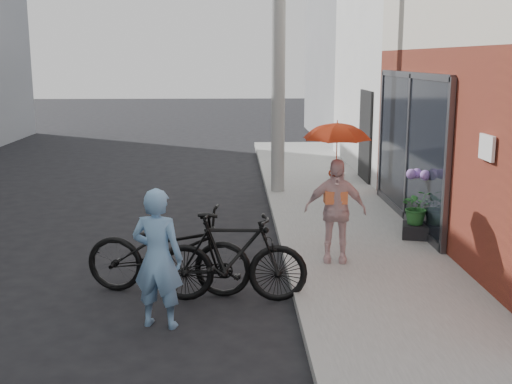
{
  "coord_description": "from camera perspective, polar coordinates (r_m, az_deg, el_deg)",
  "views": [
    {
      "loc": [
        0.18,
        -7.18,
        2.84
      ],
      "look_at": [
        0.47,
        1.19,
        1.1
      ],
      "focal_mm": 45.0,
      "sensor_mm": 36.0,
      "label": 1
    }
  ],
  "objects": [
    {
      "name": "ground",
      "position": [
        7.73,
        -3.25,
        -9.85
      ],
      "size": [
        80.0,
        80.0,
        0.0
      ],
      "primitive_type": "plane",
      "color": "black",
      "rests_on": "ground"
    },
    {
      "name": "sidewalk",
      "position": [
        9.79,
        9.42,
        -4.93
      ],
      "size": [
        2.2,
        24.0,
        0.12
      ],
      "primitive_type": "cube",
      "color": "gray",
      "rests_on": "ground"
    },
    {
      "name": "curb",
      "position": [
        9.62,
        2.61,
        -5.06
      ],
      "size": [
        0.12,
        24.0,
        0.12
      ],
      "primitive_type": "cube",
      "color": "#9E9E99",
      "rests_on": "ground"
    },
    {
      "name": "east_building_far",
      "position": [
        24.23,
        15.2,
        12.92
      ],
      "size": [
        8.0,
        8.0,
        7.0
      ],
      "primitive_type": "cube",
      "color": "gray",
      "rests_on": "ground"
    },
    {
      "name": "utility_pole",
      "position": [
        13.23,
        2.03,
        14.6
      ],
      "size": [
        0.28,
        0.28,
        7.0
      ],
      "primitive_type": "cylinder",
      "color": "#9E9E99",
      "rests_on": "ground"
    },
    {
      "name": "officer",
      "position": [
        6.92,
        -8.73,
        -5.86
      ],
      "size": [
        0.63,
        0.5,
        1.53
      ],
      "primitive_type": "imported",
      "rotation": [
        0.0,
        0.0,
        2.88
      ],
      "color": "#719EC9",
      "rests_on": "ground"
    },
    {
      "name": "bike_left",
      "position": [
        7.94,
        -7.8,
        -5.22
      ],
      "size": [
        2.15,
        1.07,
        1.08
      ],
      "primitive_type": "imported",
      "rotation": [
        0.0,
        0.0,
        1.39
      ],
      "color": "black",
      "rests_on": "ground"
    },
    {
      "name": "bike_right",
      "position": [
        7.61,
        -2.22,
        -5.84
      ],
      "size": [
        1.83,
        0.61,
        1.09
      ],
      "primitive_type": "imported",
      "rotation": [
        0.0,
        0.0,
        1.51
      ],
      "color": "black",
      "rests_on": "ground"
    },
    {
      "name": "kimono_woman",
      "position": [
        8.75,
        7.05,
        -1.63
      ],
      "size": [
        0.87,
        0.46,
        1.42
      ],
      "primitive_type": "imported",
      "rotation": [
        0.0,
        0.0,
        -0.14
      ],
      "color": "beige",
      "rests_on": "sidewalk"
    },
    {
      "name": "parasol",
      "position": [
        8.57,
        7.23,
        5.48
      ],
      "size": [
        0.87,
        0.87,
        0.76
      ],
      "primitive_type": "imported",
      "color": "red",
      "rests_on": "kimono_woman"
    },
    {
      "name": "planter",
      "position": [
        10.26,
        14.03,
        -3.36
      ],
      "size": [
        0.5,
        0.5,
        0.22
      ],
      "primitive_type": "cube",
      "rotation": [
        0.0,
        0.0,
        -0.26
      ],
      "color": "black",
      "rests_on": "sidewalk"
    },
    {
      "name": "potted_plant",
      "position": [
        10.17,
        14.13,
        -1.27
      ],
      "size": [
        0.5,
        0.43,
        0.56
      ],
      "primitive_type": "imported",
      "color": "#28652A",
      "rests_on": "planter"
    }
  ]
}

